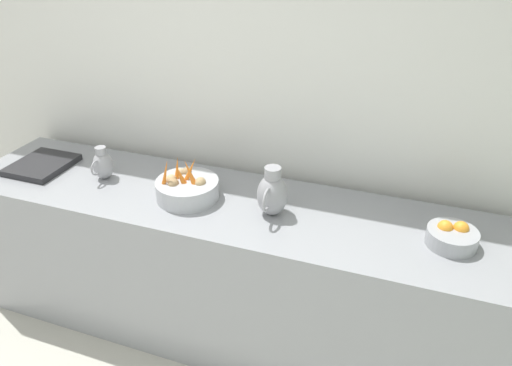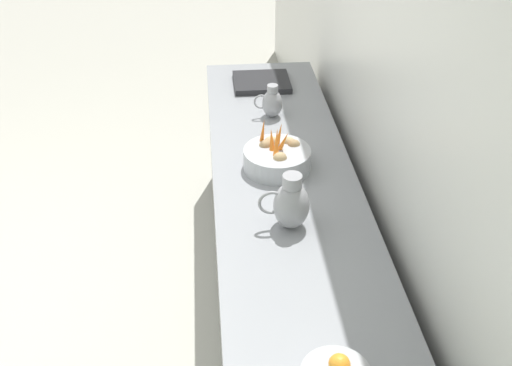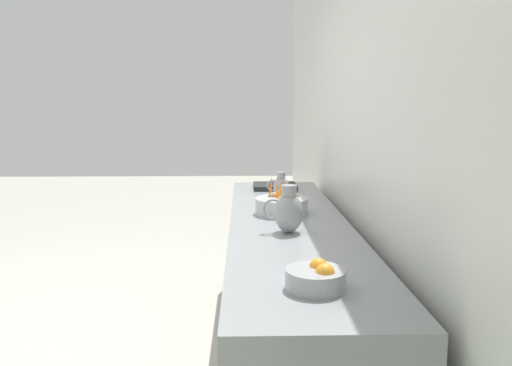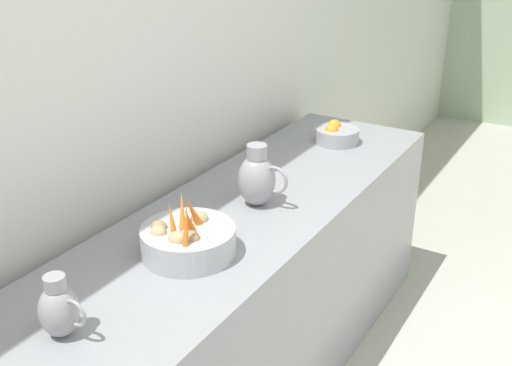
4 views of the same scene
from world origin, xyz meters
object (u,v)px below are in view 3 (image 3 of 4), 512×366
orange_bowl (316,278)px  metal_pitcher_tall (288,211)px  metal_pitcher_short (281,186)px  vegetable_colander (281,205)px

orange_bowl → metal_pitcher_tall: size_ratio=0.88×
orange_bowl → metal_pitcher_short: (-0.00, -1.82, 0.04)m
orange_bowl → metal_pitcher_short: 1.82m
vegetable_colander → metal_pitcher_tall: 0.46m
orange_bowl → vegetable_colander: bearing=-88.6°
metal_pitcher_tall → metal_pitcher_short: 0.99m
vegetable_colander → metal_pitcher_tall: bearing=90.1°
vegetable_colander → metal_pitcher_tall: (-0.00, 0.46, 0.06)m
vegetable_colander → metal_pitcher_tall: metal_pitcher_tall is taller
orange_bowl → metal_pitcher_tall: metal_pitcher_tall is taller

